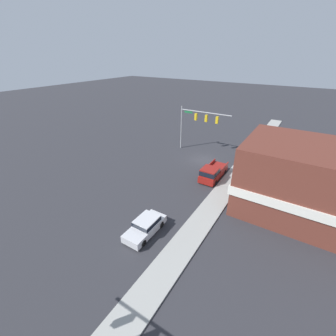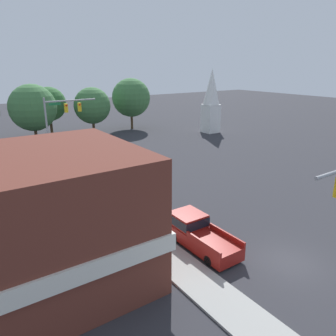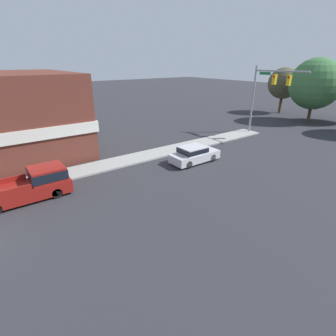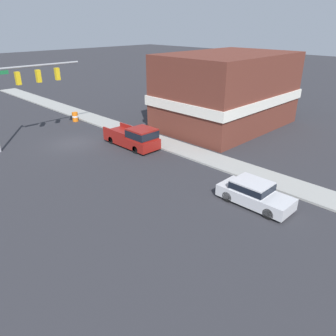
{
  "view_description": "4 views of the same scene",
  "coord_description": "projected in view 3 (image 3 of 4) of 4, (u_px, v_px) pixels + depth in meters",
  "views": [
    {
      "loc": [
        -12.1,
        29.43,
        14.81
      ],
      "look_at": [
        0.64,
        9.29,
        2.48
      ],
      "focal_mm": 24.0,
      "sensor_mm": 36.0,
      "label": 1
    },
    {
      "loc": [
        -15.63,
        -9.87,
        11.37
      ],
      "look_at": [
        -0.83,
        11.66,
        3.05
      ],
      "focal_mm": 35.0,
      "sensor_mm": 36.0,
      "label": 2
    },
    {
      "loc": [
        13.89,
        2.85,
        8.23
      ],
      "look_at": [
        1.28,
        12.08,
        1.8
      ],
      "focal_mm": 28.0,
      "sensor_mm": 36.0,
      "label": 3
    },
    {
      "loc": [
        13.71,
        25.67,
        10.03
      ],
      "look_at": [
        1.46,
        13.49,
        2.28
      ],
      "focal_mm": 35.0,
      "sensor_mm": 36.0,
      "label": 4
    }
  ],
  "objects": [
    {
      "name": "backdrop_tree_left_mid",
      "position": [
        315.0,
        84.0,
        36.01
      ],
      "size": [
        6.88,
        6.88,
        8.67
      ],
      "color": "#4C3823",
      "rests_on": "ground"
    },
    {
      "name": "backdrop_tree_left_far",
      "position": [
        284.0,
        83.0,
        42.62
      ],
      "size": [
        4.94,
        4.94,
        7.25
      ],
      "color": "#4C3823",
      "rests_on": "ground"
    },
    {
      "name": "corner_brick_building",
      "position": [
        22.0,
        114.0,
        24.63
      ],
      "size": [
        13.88,
        9.41,
        7.26
      ],
      "color": "brown",
      "rests_on": "ground"
    },
    {
      "name": "car_lead",
      "position": [
        194.0,
        154.0,
        22.55
      ],
      "size": [
        1.84,
        4.42,
        1.45
      ],
      "color": "black",
      "rests_on": "ground"
    },
    {
      "name": "pickup_truck_parked",
      "position": [
        33.0,
        184.0,
        16.63
      ],
      "size": [
        2.04,
        5.46,
        1.89
      ],
      "color": "black",
      "rests_on": "ground"
    },
    {
      "name": "far_signal_assembly",
      "position": [
        268.0,
        87.0,
        28.99
      ],
      "size": [
        6.3,
        0.49,
        7.69
      ],
      "color": "gray",
      "rests_on": "ground"
    }
  ]
}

